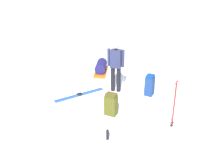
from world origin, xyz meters
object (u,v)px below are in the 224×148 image
object	(u,v)px
gear_sled	(101,68)
thermos_bottle	(108,135)
backpack_large_dark	(111,104)
backpack_bright	(150,85)
ski_poles_planted_near	(174,102)
ski_pair_near	(80,95)
skier_standing	(116,64)

from	to	relation	value
gear_sled	thermos_bottle	bearing A→B (deg)	44.85
backpack_large_dark	gear_sled	xyz separation A→B (m)	(-2.09, -2.31, -0.10)
backpack_bright	backpack_large_dark	bearing A→B (deg)	-5.76
ski_poles_planted_near	thermos_bottle	distance (m)	1.86
backpack_large_dark	ski_poles_planted_near	xyz separation A→B (m)	(-0.60, 1.59, 0.39)
ski_poles_planted_near	gear_sled	xyz separation A→B (m)	(-1.48, -3.90, -0.49)
backpack_bright	thermos_bottle	world-z (taller)	backpack_bright
ski_pair_near	backpack_large_dark	distance (m)	1.59
gear_sled	thermos_bottle	world-z (taller)	gear_sled
thermos_bottle	skier_standing	bearing A→B (deg)	-144.67
skier_standing	thermos_bottle	distance (m)	2.75
backpack_large_dark	thermos_bottle	distance (m)	1.14
skier_standing	thermos_bottle	world-z (taller)	skier_standing
skier_standing	gear_sled	size ratio (longest dim) A/B	1.37
ski_pair_near	backpack_large_dark	size ratio (longest dim) A/B	2.58
skier_standing	backpack_bright	size ratio (longest dim) A/B	2.44
backpack_large_dark	gear_sled	size ratio (longest dim) A/B	0.53
skier_standing	backpack_large_dark	size ratio (longest dim) A/B	2.59
backpack_large_dark	backpack_bright	xyz separation A→B (m)	(-1.72, 0.17, 0.02)
backpack_large_dark	thermos_bottle	world-z (taller)	backpack_large_dark
ski_poles_planted_near	backpack_large_dark	bearing A→B (deg)	-69.22
skier_standing	ski_poles_planted_near	distance (m)	2.53
ski_pair_near	backpack_large_dark	xyz separation A→B (m)	(0.22, 1.54, 0.31)
thermos_bottle	backpack_bright	bearing A→B (deg)	-169.42
ski_poles_planted_near	gear_sled	size ratio (longest dim) A/B	1.03
ski_pair_near	gear_sled	world-z (taller)	gear_sled
ski_pair_near	backpack_large_dark	bearing A→B (deg)	82.05
skier_standing	backpack_bright	world-z (taller)	skier_standing
ski_pair_near	backpack_large_dark	world-z (taller)	backpack_large_dark
ski_poles_planted_near	thermos_bottle	size ratio (longest dim) A/B	4.93
backpack_large_dark	thermos_bottle	bearing A→B (deg)	36.25
ski_pair_near	backpack_bright	xyz separation A→B (m)	(-1.51, 1.72, 0.33)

